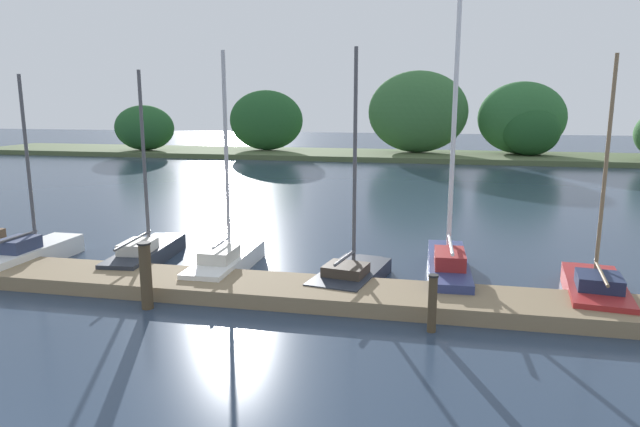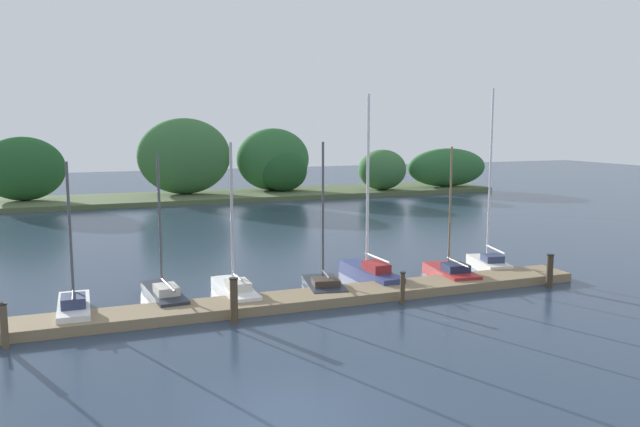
{
  "view_description": "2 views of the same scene",
  "coord_description": "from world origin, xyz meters",
  "px_view_note": "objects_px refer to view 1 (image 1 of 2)",
  "views": [
    {
      "loc": [
        6.7,
        -3.68,
        4.56
      ],
      "look_at": [
        3.83,
        10.09,
        1.75
      ],
      "focal_mm": 31.54,
      "sensor_mm": 36.0,
      "label": 1
    },
    {
      "loc": [
        -4.29,
        -12.88,
        6.51
      ],
      "look_at": [
        4.65,
        10.12,
        3.06
      ],
      "focal_mm": 35.99,
      "sensor_mm": 36.0,
      "label": 2
    }
  ],
  "objects_px": {
    "mooring_piling_2": "(146,276)",
    "mooring_piling_3": "(432,303)",
    "sailboat_8": "(595,288)",
    "sailboat_3": "(33,252)",
    "sailboat_5": "(227,259)",
    "sailboat_7": "(448,262)",
    "sailboat_4": "(147,251)",
    "sailboat_6": "(352,272)"
  },
  "relations": [
    {
      "from": "mooring_piling_2",
      "to": "mooring_piling_3",
      "type": "relative_size",
      "value": 1.27
    },
    {
      "from": "sailboat_8",
      "to": "mooring_piling_3",
      "type": "relative_size",
      "value": 4.67
    },
    {
      "from": "sailboat_3",
      "to": "mooring_piling_3",
      "type": "height_order",
      "value": "sailboat_3"
    },
    {
      "from": "sailboat_5",
      "to": "sailboat_7",
      "type": "relative_size",
      "value": 0.76
    },
    {
      "from": "sailboat_4",
      "to": "mooring_piling_3",
      "type": "bearing_deg",
      "value": -117.41
    },
    {
      "from": "sailboat_4",
      "to": "sailboat_6",
      "type": "xyz_separation_m",
      "value": [
        6.06,
        -0.72,
        -0.03
      ]
    },
    {
      "from": "sailboat_4",
      "to": "sailboat_8",
      "type": "relative_size",
      "value": 0.97
    },
    {
      "from": "sailboat_3",
      "to": "sailboat_8",
      "type": "height_order",
      "value": "sailboat_8"
    },
    {
      "from": "sailboat_3",
      "to": "mooring_piling_3",
      "type": "xyz_separation_m",
      "value": [
        11.17,
        -2.55,
        0.24
      ]
    },
    {
      "from": "sailboat_6",
      "to": "sailboat_7",
      "type": "relative_size",
      "value": 0.76
    },
    {
      "from": "sailboat_8",
      "to": "mooring_piling_3",
      "type": "height_order",
      "value": "sailboat_8"
    },
    {
      "from": "sailboat_4",
      "to": "sailboat_8",
      "type": "xyz_separation_m",
      "value": [
        11.77,
        -0.81,
        -0.01
      ]
    },
    {
      "from": "sailboat_6",
      "to": "sailboat_8",
      "type": "bearing_deg",
      "value": -80.25
    },
    {
      "from": "sailboat_5",
      "to": "sailboat_8",
      "type": "bearing_deg",
      "value": -93.24
    },
    {
      "from": "mooring_piling_3",
      "to": "sailboat_8",
      "type": "bearing_deg",
      "value": 35.16
    },
    {
      "from": "sailboat_3",
      "to": "sailboat_7",
      "type": "height_order",
      "value": "sailboat_7"
    },
    {
      "from": "sailboat_6",
      "to": "sailboat_4",
      "type": "bearing_deg",
      "value": 93.93
    },
    {
      "from": "sailboat_3",
      "to": "mooring_piling_3",
      "type": "distance_m",
      "value": 11.46
    },
    {
      "from": "mooring_piling_3",
      "to": "mooring_piling_2",
      "type": "bearing_deg",
      "value": 179.74
    },
    {
      "from": "sailboat_7",
      "to": "mooring_piling_3",
      "type": "height_order",
      "value": "sailboat_7"
    },
    {
      "from": "sailboat_6",
      "to": "sailboat_7",
      "type": "xyz_separation_m",
      "value": [
        2.4,
        0.89,
        0.16
      ]
    },
    {
      "from": "sailboat_7",
      "to": "sailboat_8",
      "type": "relative_size",
      "value": 1.38
    },
    {
      "from": "sailboat_4",
      "to": "sailboat_3",
      "type": "bearing_deg",
      "value": 100.88
    },
    {
      "from": "sailboat_7",
      "to": "sailboat_8",
      "type": "height_order",
      "value": "sailboat_7"
    },
    {
      "from": "sailboat_4",
      "to": "sailboat_6",
      "type": "distance_m",
      "value": 6.11
    },
    {
      "from": "sailboat_3",
      "to": "sailboat_5",
      "type": "distance_m",
      "value": 5.68
    },
    {
      "from": "sailboat_4",
      "to": "sailboat_5",
      "type": "xyz_separation_m",
      "value": [
        2.59,
        -0.36,
        0.02
      ]
    },
    {
      "from": "sailboat_4",
      "to": "mooring_piling_2",
      "type": "relative_size",
      "value": 3.55
    },
    {
      "from": "sailboat_3",
      "to": "sailboat_4",
      "type": "xyz_separation_m",
      "value": [
        3.08,
        0.85,
        -0.04
      ]
    },
    {
      "from": "sailboat_3",
      "to": "sailboat_8",
      "type": "distance_m",
      "value": 14.85
    },
    {
      "from": "sailboat_3",
      "to": "sailboat_6",
      "type": "height_order",
      "value": "sailboat_6"
    },
    {
      "from": "sailboat_4",
      "to": "sailboat_8",
      "type": "distance_m",
      "value": 11.8
    },
    {
      "from": "sailboat_5",
      "to": "mooring_piling_2",
      "type": "bearing_deg",
      "value": 165.73
    },
    {
      "from": "sailboat_7",
      "to": "mooring_piling_3",
      "type": "distance_m",
      "value": 3.6
    },
    {
      "from": "sailboat_5",
      "to": "sailboat_6",
      "type": "distance_m",
      "value": 3.5
    },
    {
      "from": "sailboat_3",
      "to": "mooring_piling_2",
      "type": "xyz_separation_m",
      "value": [
        4.92,
        -2.52,
        0.4
      ]
    },
    {
      "from": "sailboat_5",
      "to": "sailboat_4",
      "type": "bearing_deg",
      "value": 81.6
    },
    {
      "from": "sailboat_8",
      "to": "sailboat_5",
      "type": "bearing_deg",
      "value": 94.36
    },
    {
      "from": "sailboat_7",
      "to": "mooring_piling_2",
      "type": "distance_m",
      "value": 7.51
    },
    {
      "from": "sailboat_4",
      "to": "sailboat_7",
      "type": "bearing_deg",
      "value": -93.44
    },
    {
      "from": "sailboat_8",
      "to": "mooring_piling_3",
      "type": "bearing_deg",
      "value": 132.33
    },
    {
      "from": "sailboat_3",
      "to": "sailboat_7",
      "type": "bearing_deg",
      "value": -84.08
    }
  ]
}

